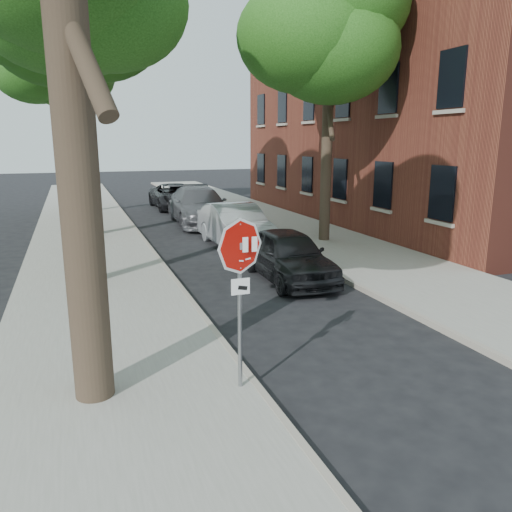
# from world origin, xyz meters

# --- Properties ---
(ground) EXTENTS (120.00, 120.00, 0.00)m
(ground) POSITION_xyz_m (0.00, 0.00, 0.00)
(ground) COLOR black
(ground) RESTS_ON ground
(sidewalk_left) EXTENTS (4.00, 55.00, 0.12)m
(sidewalk_left) POSITION_xyz_m (-2.50, 12.00, 0.06)
(sidewalk_left) COLOR gray
(sidewalk_left) RESTS_ON ground
(sidewalk_right) EXTENTS (4.00, 55.00, 0.12)m
(sidewalk_right) POSITION_xyz_m (6.00, 12.00, 0.06)
(sidewalk_right) COLOR gray
(sidewalk_right) RESTS_ON ground
(curb_left) EXTENTS (0.12, 55.00, 0.13)m
(curb_left) POSITION_xyz_m (-0.45, 12.00, 0.07)
(curb_left) COLOR #9E9384
(curb_left) RESTS_ON ground
(curb_right) EXTENTS (0.12, 55.00, 0.13)m
(curb_right) POSITION_xyz_m (3.95, 12.00, 0.07)
(curb_right) COLOR #9E9384
(curb_right) RESTS_ON ground
(apartment_building) EXTENTS (12.20, 20.20, 15.30)m
(apartment_building) POSITION_xyz_m (14.00, 14.00, 7.65)
(apartment_building) COLOR maroon
(apartment_building) RESTS_ON ground
(stop_sign) EXTENTS (0.76, 0.34, 2.61)m
(stop_sign) POSITION_xyz_m (-0.70, -0.03, 1.95)
(stop_sign) COLOR gray
(stop_sign) RESTS_ON sidewalk_left
(tree_mid_b) EXTENTS (5.88, 5.46, 10.36)m
(tree_mid_b) POSITION_xyz_m (-2.42, 14.12, 8.00)
(tree_mid_b) COLOR black
(tree_mid_b) RESTS_ON sidewalk_left
(tree_far) EXTENTS (5.29, 4.91, 9.33)m
(tree_far) POSITION_xyz_m (-2.72, 21.11, 7.21)
(tree_far) COLOR black
(tree_far) RESTS_ON sidewalk_left
(tree_right) EXTENTS (5.29, 4.91, 9.33)m
(tree_right) POSITION_xyz_m (5.98, 10.11, 7.21)
(tree_right) COLOR black
(tree_right) RESTS_ON sidewalk_right
(car_a) EXTENTS (1.78, 4.19, 1.41)m
(car_a) POSITION_xyz_m (2.60, 5.66, 0.71)
(car_a) COLOR black
(car_a) RESTS_ON ground
(car_b) EXTENTS (1.79, 4.78, 1.56)m
(car_b) POSITION_xyz_m (2.60, 10.40, 0.78)
(car_b) COLOR #B2B4BA
(car_b) RESTS_ON ground
(car_c) EXTENTS (2.62, 5.90, 1.68)m
(car_c) POSITION_xyz_m (2.60, 15.97, 0.84)
(car_c) COLOR #55565B
(car_c) RESTS_ON ground
(car_d) EXTENTS (2.38, 5.10, 1.41)m
(car_d) POSITION_xyz_m (2.60, 21.70, 0.71)
(car_d) COLOR black
(car_d) RESTS_ON ground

